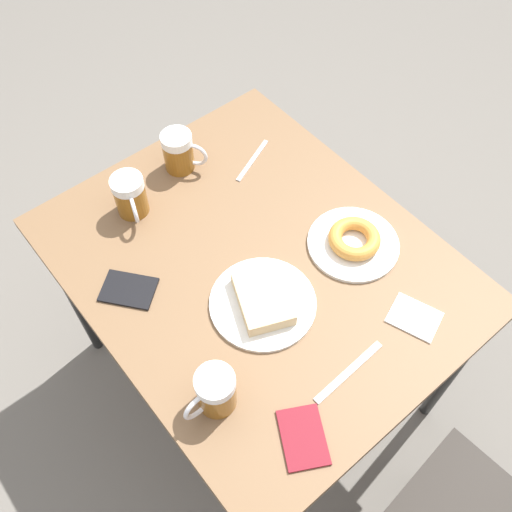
{
  "coord_description": "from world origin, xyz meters",
  "views": [
    {
      "loc": [
        0.5,
        0.6,
        1.9
      ],
      "look_at": [
        0.0,
        0.0,
        0.75
      ],
      "focal_mm": 40.0,
      "sensor_mm": 36.0,
      "label": 1
    }
  ],
  "objects": [
    {
      "name": "ground_plane",
      "position": [
        0.0,
        0.0,
        0.0
      ],
      "size": [
        8.0,
        8.0,
        0.0
      ],
      "primitive_type": "plane",
      "color": "#666059"
    },
    {
      "name": "table",
      "position": [
        0.0,
        0.0,
        0.67
      ],
      "size": [
        0.81,
        1.0,
        0.73
      ],
      "color": "brown",
      "rests_on": "ground_plane"
    },
    {
      "name": "plate_with_cake",
      "position": [
        0.07,
        0.11,
        0.75
      ],
      "size": [
        0.25,
        0.25,
        0.05
      ],
      "color": "white",
      "rests_on": "table"
    },
    {
      "name": "plate_with_donut",
      "position": [
        -0.22,
        0.12,
        0.75
      ],
      "size": [
        0.23,
        0.23,
        0.04
      ],
      "color": "white",
      "rests_on": "table"
    },
    {
      "name": "beer_mug_left",
      "position": [
        0.15,
        -0.32,
        0.79
      ],
      "size": [
        0.08,
        0.12,
        0.12
      ],
      "color": "#8C5619",
      "rests_on": "table"
    },
    {
      "name": "beer_mug_center",
      "position": [
        0.29,
        0.22,
        0.79
      ],
      "size": [
        0.13,
        0.08,
        0.12
      ],
      "color": "#8C5619",
      "rests_on": "table"
    },
    {
      "name": "beer_mug_right",
      "position": [
        -0.04,
        -0.37,
        0.79
      ],
      "size": [
        0.09,
        0.11,
        0.12
      ],
      "color": "#8C5619",
      "rests_on": "table"
    },
    {
      "name": "napkin_folded",
      "position": [
        -0.18,
        0.35,
        0.73
      ],
      "size": [
        0.12,
        0.14,
        0.0
      ],
      "rotation": [
        0.0,
        0.0,
        1.92
      ],
      "color": "white",
      "rests_on": "table"
    },
    {
      "name": "fork",
      "position": [
        -0.21,
        -0.27,
        0.73
      ],
      "size": [
        0.16,
        0.08,
        0.0
      ],
      "rotation": [
        0.0,
        0.0,
        1.97
      ],
      "color": "silver",
      "rests_on": "table"
    },
    {
      "name": "knife",
      "position": [
        0.03,
        0.35,
        0.73
      ],
      "size": [
        0.2,
        0.02,
        0.0
      ],
      "rotation": [
        0.0,
        0.0,
        1.61
      ],
      "color": "silver",
      "rests_on": "table"
    },
    {
      "name": "passport_near_edge",
      "position": [
        0.29,
        -0.13,
        0.73
      ],
      "size": [
        0.15,
        0.15,
        0.01
      ],
      "rotation": [
        0.0,
        0.0,
        0.68
      ],
      "color": "black",
      "rests_on": "table"
    },
    {
      "name": "passport_far_edge",
      "position": [
        0.2,
        0.4,
        0.73
      ],
      "size": [
        0.14,
        0.15,
        0.01
      ],
      "rotation": [
        0.0,
        0.0,
        5.78
      ],
      "color": "maroon",
      "rests_on": "table"
    }
  ]
}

